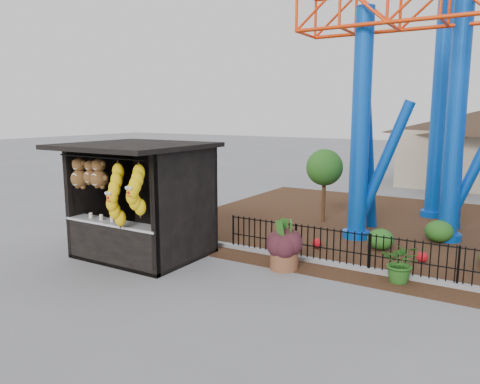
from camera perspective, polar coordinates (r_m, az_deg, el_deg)
The scene contains 9 objects.
ground at distance 10.80m, azimuth -4.03°, elevation -11.71°, with size 120.00×120.00×0.00m, color slate.
mulch_bed at distance 16.73m, azimuth 24.25°, elevation -4.75°, with size 18.00×12.00×0.02m, color #331E11.
curb at distance 11.96m, azimuth 21.06°, elevation -9.89°, with size 18.00×0.18×0.12m, color gray.
prize_booth at distance 12.90m, azimuth -12.62°, elevation -1.29°, with size 3.50×3.40×3.12m.
picket_fence at distance 11.72m, azimuth 25.56°, elevation -8.34°, with size 12.20×0.06×1.00m, color black, non-canonical shape.
terracotta_planter at distance 12.03m, azimuth 5.40°, elevation -8.05°, with size 0.72×0.72×0.55m, color brown.
planter_foliage at distance 11.86m, azimuth 5.45°, elevation -5.30°, with size 0.70×0.70×0.64m, color #36151C.
potted_plant at distance 11.61m, azimuth 19.08°, elevation -8.14°, with size 0.87×0.76×0.97m, color #275118.
landscaping at distance 14.28m, azimuth 25.92°, elevation -5.99°, with size 8.31×3.13×0.67m.
Camera 1 is at (5.88, -8.16, 3.94)m, focal length 35.00 mm.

